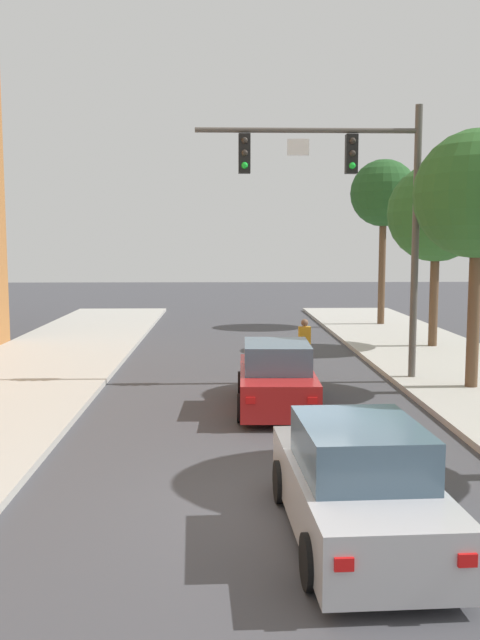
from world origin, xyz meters
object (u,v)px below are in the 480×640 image
car_lead_red (276,379)px  street_tree_second (478,195)px  traffic_signal_mast (354,191)px  street_tree_third (436,214)px  car_following_silver (357,486)px  street_tree_farthest (384,194)px  pedestrian_crossing_road (304,343)px

car_lead_red → street_tree_second: size_ratio=0.64×
traffic_signal_mast → street_tree_third: 7.16m
traffic_signal_mast → street_tree_second: size_ratio=1.13×
traffic_signal_mast → street_tree_second: 3.23m
car_following_silver → street_tree_farthest: (5.75, 23.05, 5.45)m
car_following_silver → street_tree_farthest: 24.38m
street_tree_farthest → street_tree_third: bearing=-87.7°
pedestrian_crossing_road → street_tree_third: bearing=39.7°
street_tree_third → pedestrian_crossing_road: bearing=-140.3°
pedestrian_crossing_road → street_tree_farthest: bearing=66.2°
street_tree_second → traffic_signal_mast: bearing=154.7°
car_lead_red → street_tree_farthest: size_ratio=0.56×
car_following_silver → street_tree_third: 17.68m
car_lead_red → street_tree_farthest: 17.91m
pedestrian_crossing_road → street_tree_second: 6.50m
street_tree_second → street_tree_farthest: 14.27m
street_tree_farthest → street_tree_second: bearing=-93.8°
pedestrian_crossing_road → street_tree_third: size_ratio=0.25×
pedestrian_crossing_road → street_tree_second: (4.07, -2.82, 4.21)m
street_tree_third → traffic_signal_mast: bearing=-125.4°
car_lead_red → car_following_silver: (0.48, -7.17, 0.00)m
car_lead_red → street_tree_second: (5.29, 1.69, 4.40)m
car_following_silver → street_tree_farthest: street_tree_farthest is taller
traffic_signal_mast → car_lead_red: bearing=-127.7°
traffic_signal_mast → pedestrian_crossing_road: size_ratio=4.57×
pedestrian_crossing_road → street_tree_second: bearing=-34.7°
car_following_silver → street_tree_second: 11.00m
street_tree_second → car_lead_red: bearing=-162.3°
traffic_signal_mast → street_tree_second: (2.92, -1.38, -0.20)m
car_lead_red → street_tree_third: size_ratio=0.65×
traffic_signal_mast → car_following_silver: 11.38m
pedestrian_crossing_road → car_lead_red: bearing=-105.1°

